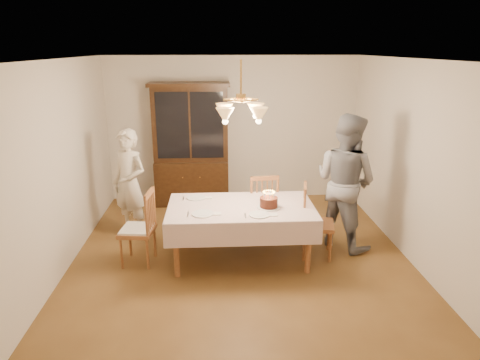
{
  "coord_description": "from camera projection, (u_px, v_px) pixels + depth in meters",
  "views": [
    {
      "loc": [
        -0.31,
        -5.2,
        2.74
      ],
      "look_at": [
        0.0,
        0.2,
        1.05
      ],
      "focal_mm": 32.0,
      "sensor_mm": 36.0,
      "label": 1
    }
  ],
  "objects": [
    {
      "name": "ground",
      "position": [
        241.0,
        258.0,
        5.79
      ],
      "size": [
        5.0,
        5.0,
        0.0
      ],
      "primitive_type": "plane",
      "color": "brown",
      "rests_on": "ground"
    },
    {
      "name": "elderly_woman",
      "position": [
        130.0,
        184.0,
        6.28
      ],
      "size": [
        0.71,
        0.64,
        1.62
      ],
      "primitive_type": "imported",
      "rotation": [
        0.0,
        0.0,
        -0.56
      ],
      "color": "silver",
      "rests_on": "ground"
    },
    {
      "name": "place_setting_far_left",
      "position": [
        197.0,
        198.0,
        5.84
      ],
      "size": [
        0.4,
        0.26,
        0.02
      ],
      "color": "white",
      "rests_on": "dining_table"
    },
    {
      "name": "birthday_cake",
      "position": [
        269.0,
        203.0,
        5.48
      ],
      "size": [
        0.3,
        0.3,
        0.22
      ],
      "color": "white",
      "rests_on": "dining_table"
    },
    {
      "name": "chair_right_end",
      "position": [
        317.0,
        225.0,
        5.76
      ],
      "size": [
        0.5,
        0.52,
        1.0
      ],
      "color": "brown",
      "rests_on": "ground"
    },
    {
      "name": "chair_far_side",
      "position": [
        262.0,
        209.0,
        6.34
      ],
      "size": [
        0.47,
        0.45,
        1.0
      ],
      "color": "brown",
      "rests_on": "ground"
    },
    {
      "name": "chandelier",
      "position": [
        241.0,
        112.0,
        5.2
      ],
      "size": [
        0.62,
        0.62,
        0.73
      ],
      "color": "#BF8C3F",
      "rests_on": "ground"
    },
    {
      "name": "adult_in_grey",
      "position": [
        345.0,
        182.0,
        5.94
      ],
      "size": [
        1.14,
        1.17,
        1.9
      ],
      "primitive_type": "imported",
      "rotation": [
        0.0,
        0.0,
        2.27
      ],
      "color": "slate",
      "rests_on": "ground"
    },
    {
      "name": "china_hutch",
      "position": [
        191.0,
        147.0,
        7.59
      ],
      "size": [
        1.38,
        0.54,
        2.16
      ],
      "color": "black",
      "rests_on": "ground"
    },
    {
      "name": "place_setting_near_right",
      "position": [
        260.0,
        215.0,
        5.25
      ],
      "size": [
        0.4,
        0.26,
        0.02
      ],
      "color": "white",
      "rests_on": "dining_table"
    },
    {
      "name": "place_setting_near_left",
      "position": [
        204.0,
        214.0,
        5.28
      ],
      "size": [
        0.42,
        0.27,
        0.02
      ],
      "color": "white",
      "rests_on": "dining_table"
    },
    {
      "name": "chair_left_end",
      "position": [
        138.0,
        231.0,
        5.55
      ],
      "size": [
        0.47,
        0.49,
        1.0
      ],
      "color": "brown",
      "rests_on": "ground"
    },
    {
      "name": "dining_table",
      "position": [
        241.0,
        211.0,
        5.59
      ],
      "size": [
        1.9,
        1.1,
        0.76
      ],
      "color": "brown",
      "rests_on": "ground"
    },
    {
      "name": "room_shell",
      "position": [
        241.0,
        144.0,
        5.32
      ],
      "size": [
        5.0,
        5.0,
        5.0
      ],
      "color": "white",
      "rests_on": "ground"
    }
  ]
}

